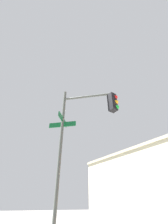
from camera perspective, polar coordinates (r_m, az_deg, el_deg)
traffic_signal_near at (r=5.84m, az=0.64°, el=-4.32°), size 2.03×2.08×5.66m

